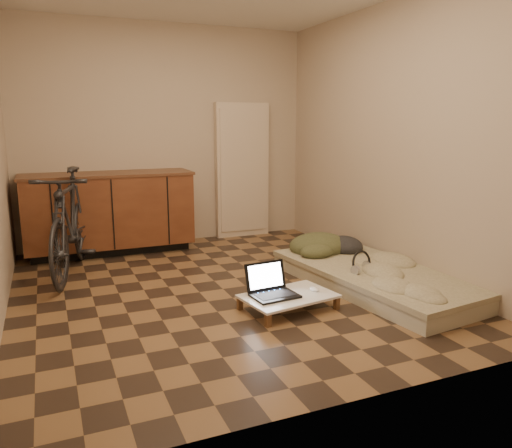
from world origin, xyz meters
name	(u,v)px	position (x,y,z in m)	size (l,w,h in m)	color
room_shell	(221,142)	(0.00, 0.00, 1.30)	(3.50, 4.00, 2.60)	brown
cabinets	(109,212)	(-0.75, 1.70, 0.47)	(1.84, 0.62, 0.91)	black
appliance_panel	(242,171)	(0.95, 1.94, 0.85)	(0.70, 0.10, 1.70)	beige
bicycle	(70,217)	(-1.20, 1.00, 0.57)	(0.52, 1.75, 1.13)	black
futon	(376,277)	(1.30, -0.48, 0.09)	(1.19, 2.10, 0.17)	#AEA78B
clothing_pile	(326,238)	(1.21, 0.27, 0.30)	(0.65, 0.54, 0.26)	#3B3E24
headphones	(362,262)	(1.12, -0.50, 0.26)	(0.25, 0.23, 0.17)	black
lap_desk	(288,297)	(0.32, -0.67, 0.10)	(0.78, 0.57, 0.12)	brown
laptop	(272,289)	(0.20, -0.61, 0.17)	(0.38, 0.35, 0.24)	black
mouse	(315,289)	(0.56, -0.67, 0.14)	(0.06, 0.10, 0.03)	white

